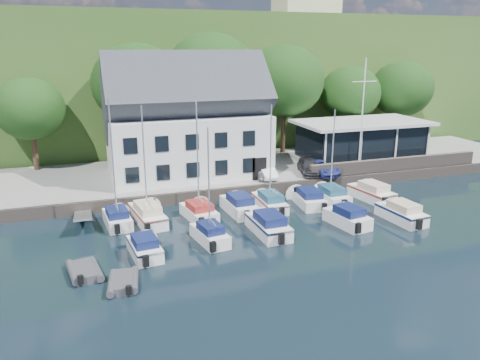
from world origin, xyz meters
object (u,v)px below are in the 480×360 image
Objects in this scene: boat_r1_5 at (308,197)px; boat_r1_3 at (239,203)px; dinghy_0 at (84,270)px; dinghy_1 at (123,281)px; boat_r1_4 at (270,157)px; car_blue at (320,167)px; boat_r2_3 at (347,215)px; boat_r1_2 at (198,165)px; boat_r2_2 at (268,223)px; car_silver at (263,172)px; boat_r2_4 at (401,211)px; car_white at (266,171)px; boat_r1_6 at (333,152)px; boat_r1_7 at (372,191)px; boat_r2_1 at (209,181)px; boat_r1_0 at (114,170)px; car_dgrey at (310,166)px; boat_r1_1 at (144,161)px; boat_r2_0 at (144,245)px; club_pavilion at (361,141)px; harbor_building at (187,127)px; flagpole at (362,116)px.

boat_r1_3 is at bearing -173.14° from boat_r1_5.
dinghy_1 is at bearing -53.68° from dinghy_0.
boat_r1_4 is at bearing 0.02° from boat_r1_3.
car_blue is 10.32m from boat_r2_3.
boat_r1_2 reaches higher than boat_r2_2.
boat_r2_4 is at bearing -51.47° from car_silver.
car_white is 6.89m from boat_r1_6.
boat_r1_7 is at bearing -33.39° from car_white.
boat_r2_1 is at bearing -120.33° from car_silver.
car_blue is at bearing 8.86° from boat_r1_0.
car_blue is 0.66× the size of boat_r1_5.
boat_r1_1 is (-15.76, -5.21, 2.93)m from car_dgrey.
car_blue reaches higher than dinghy_0.
boat_r2_0 is at bearing -151.08° from boat_r1_4.
boat_r1_6 is 21.15m from dinghy_0.
boat_r1_0 reaches higher than club_pavilion.
harbor_building is 13.32m from boat_r1_6.
dinghy_1 is at bearing -114.07° from boat_r1_1.
boat_r1_5 is 5.65m from boat_r1_7.
car_dgrey is at bearing 81.82° from boat_r1_6.
boat_r2_4 is (2.74, -5.62, -3.46)m from boat_r1_6.
boat_r1_7 is at bearing -7.05° from boat_r1_0.
boat_r1_3 is 0.94× the size of boat_r2_2.
dinghy_1 is (-6.33, -8.64, -3.82)m from boat_r1_2.
boat_r1_4 is 1.45× the size of boat_r2_4.
car_silver reaches higher than boat_r1_7.
flagpole reaches higher than boat_r1_6.
car_blue is at bearing 20.44° from dinghy_0.
harbor_building is at bearing 73.54° from boat_r2_1.
car_dgrey is at bearing 22.67° from dinghy_0.
boat_r2_1 is at bearing 3.72° from boat_r2_0.
boat_r1_6 is (5.42, 0.02, 0.02)m from boat_r1_4.
harbor_building is at bearing 111.50° from boat_r2_3.
boat_r1_3 reaches higher than dinghy_1.
club_pavilion is 31.05m from dinghy_1.
boat_r1_1 is 1.79× the size of boat_r2_3.
boat_r2_4 is at bearing -53.33° from car_white.
club_pavilion is 1.58× the size of boat_r2_1.
club_pavilion is at bearing 21.72° from car_blue.
boat_r1_2 is 15.32m from boat_r2_4.
harbor_building is at bearing 126.98° from boat_r2_4.
harbor_building is at bearing 51.63° from boat_r1_1.
boat_r1_1 is 14.97m from boat_r2_3.
car_white is at bearing 9.42° from car_silver.
club_pavilion is at bearing 32.70° from boat_r1_4.
boat_r1_4 is (-6.96, -4.70, 2.51)m from car_blue.
harbor_building is 1.75× the size of boat_r1_0.
boat_r1_0 is at bearing -168.63° from flagpole.
car_silver is (-11.99, -3.02, -1.48)m from club_pavilion.
harbor_building is at bearing 45.43° from boat_r1_0.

